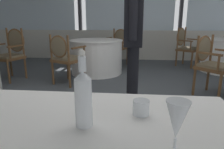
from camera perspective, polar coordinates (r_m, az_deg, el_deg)
ground_plane at (r=2.58m, az=2.66°, el=-11.90°), size 13.51×13.51×0.00m
window_wall_far at (r=6.20m, az=4.71°, el=14.08°), size 9.19×0.14×2.69m
water_bottle at (r=0.85m, az=-7.84°, el=-6.07°), size 0.07×0.07×0.32m
wine_glass at (r=0.63m, az=17.28°, el=-12.22°), size 0.07×0.07×0.21m
water_tumbler at (r=0.99m, az=7.95°, el=-8.90°), size 0.08×0.08×0.07m
background_table_0 at (r=5.35m, az=28.34°, el=4.55°), size 1.01×1.01×0.73m
dining_chair_0_1 at (r=5.64m, az=19.33°, el=7.85°), size 0.65×0.66×0.96m
dining_chair_1_0 at (r=4.56m, az=-25.72°, el=6.02°), size 0.62×0.58×0.99m
dining_chair_2_0 at (r=3.53m, az=25.37°, el=3.49°), size 0.66×0.66×0.93m
background_table_3 at (r=4.60m, az=-4.23°, el=4.90°), size 1.14×1.14×0.73m
dining_chair_3_0 at (r=3.82m, az=-12.79°, el=5.16°), size 0.64×0.61×0.91m
dining_chair_3_1 at (r=5.41m, az=1.77°, el=8.41°), size 0.64×0.61×0.92m
diner_person_0 at (r=2.45m, az=6.01°, el=11.31°), size 0.22×0.53×1.76m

